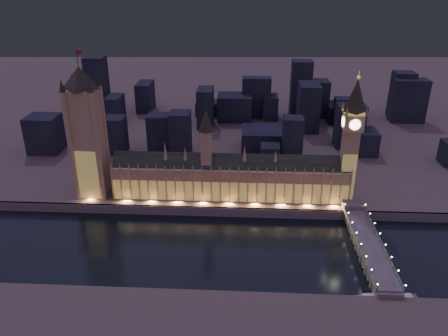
{
  "coord_description": "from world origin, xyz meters",
  "views": [
    {
      "loc": [
        22.75,
        -276.03,
        187.76
      ],
      "look_at": [
        5.0,
        55.0,
        38.0
      ],
      "focal_mm": 35.0,
      "sensor_mm": 36.0,
      "label": 1
    }
  ],
  "objects_px": {
    "westminster_bridge": "(367,244)",
    "elizabeth_tower": "(352,131)",
    "river_boat": "(383,300)",
    "victoria_tower": "(87,127)",
    "palace_of_westminster": "(229,177)"
  },
  "relations": [
    {
      "from": "westminster_bridge",
      "to": "river_boat",
      "type": "bearing_deg",
      "value": -92.94
    },
    {
      "from": "victoria_tower",
      "to": "river_boat",
      "type": "bearing_deg",
      "value": -28.6
    },
    {
      "from": "elizabeth_tower",
      "to": "river_boat",
      "type": "bearing_deg",
      "value": -89.08
    },
    {
      "from": "elizabeth_tower",
      "to": "westminster_bridge",
      "type": "bearing_deg",
      "value": -85.86
    },
    {
      "from": "palace_of_westminster",
      "to": "elizabeth_tower",
      "type": "height_order",
      "value": "elizabeth_tower"
    },
    {
      "from": "victoria_tower",
      "to": "elizabeth_tower",
      "type": "height_order",
      "value": "victoria_tower"
    },
    {
      "from": "victoria_tower",
      "to": "westminster_bridge",
      "type": "bearing_deg",
      "value": -16.36
    },
    {
      "from": "westminster_bridge",
      "to": "elizabeth_tower",
      "type": "bearing_deg",
      "value": 94.14
    },
    {
      "from": "elizabeth_tower",
      "to": "westminster_bridge",
      "type": "relative_size",
      "value": 0.98
    },
    {
      "from": "palace_of_westminster",
      "to": "victoria_tower",
      "type": "distance_m",
      "value": 126.55
    },
    {
      "from": "westminster_bridge",
      "to": "river_boat",
      "type": "relative_size",
      "value": 2.35
    },
    {
      "from": "palace_of_westminster",
      "to": "victoria_tower",
      "type": "height_order",
      "value": "victoria_tower"
    },
    {
      "from": "palace_of_westminster",
      "to": "victoria_tower",
      "type": "xyz_separation_m",
      "value": [
        -118.96,
        0.18,
        43.19
      ]
    },
    {
      "from": "elizabeth_tower",
      "to": "river_boat",
      "type": "relative_size",
      "value": 2.3
    },
    {
      "from": "victoria_tower",
      "to": "westminster_bridge",
      "type": "height_order",
      "value": "victoria_tower"
    }
  ]
}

